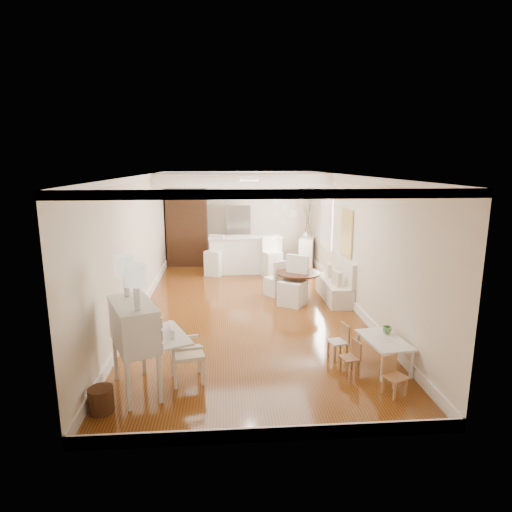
{
  "coord_description": "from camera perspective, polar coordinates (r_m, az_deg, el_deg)",
  "views": [
    {
      "loc": [
        -0.48,
        -8.7,
        3.05
      ],
      "look_at": [
        0.19,
        0.3,
        1.08
      ],
      "focal_mm": 30.0,
      "sensor_mm": 36.0,
      "label": 1
    }
  ],
  "objects": [
    {
      "name": "gustavian_armchair",
      "position": [
        6.27,
        -9.21,
        -12.58
      ],
      "size": [
        0.58,
        0.58,
        0.86
      ],
      "primitive_type": "cube",
      "rotation": [
        0.0,
        0.0,
        1.78
      ],
      "color": "silver",
      "rests_on": "ground"
    },
    {
      "name": "slip_chair_near",
      "position": [
        9.35,
        4.94,
        -3.34
      ],
      "size": [
        0.72,
        0.72,
        1.07
      ],
      "primitive_type": "cube",
      "rotation": [
        0.0,
        0.0,
        -0.59
      ],
      "color": "white",
      "rests_on": "ground"
    },
    {
      "name": "pencil_cup",
      "position": [
        7.05,
        17.07,
        -9.4
      ],
      "size": [
        0.17,
        0.17,
        0.11
      ],
      "primitive_type": "imported",
      "rotation": [
        0.0,
        0.0,
        0.29
      ],
      "color": "#65A560",
      "rests_on": "kids_table"
    },
    {
      "name": "pantry_cabinet",
      "position": [
        13.06,
        -9.15,
        3.79
      ],
      "size": [
        1.2,
        0.6,
        2.3
      ],
      "primitive_type": "cube",
      "color": "#381E11",
      "rests_on": "ground"
    },
    {
      "name": "kids_chair_c",
      "position": [
        6.2,
        18.05,
        -14.96
      ],
      "size": [
        0.35,
        0.35,
        0.54
      ],
      "primitive_type": "cube",
      "rotation": [
        0.0,
        0.0,
        0.43
      ],
      "color": "tan",
      "rests_on": "ground"
    },
    {
      "name": "bar_stool_left",
      "position": [
        11.82,
        -5.58,
        0.06
      ],
      "size": [
        0.58,
        0.58,
        1.11
      ],
      "primitive_type": "cube",
      "rotation": [
        0.0,
        0.0,
        -0.39
      ],
      "color": "white",
      "rests_on": "ground"
    },
    {
      "name": "room",
      "position": [
        9.1,
        -0.97,
        5.56
      ],
      "size": [
        9.0,
        9.04,
        2.82
      ],
      "color": "brown",
      "rests_on": "ground"
    },
    {
      "name": "wicker_basket",
      "position": [
        5.95,
        -19.95,
        -17.58
      ],
      "size": [
        0.39,
        0.39,
        0.31
      ],
      "primitive_type": "cylinder",
      "rotation": [
        0.0,
        0.0,
        0.27
      ],
      "color": "#482916",
      "rests_on": "ground"
    },
    {
      "name": "breakfast_counter",
      "position": [
        12.08,
        -1.41,
        0.19
      ],
      "size": [
        2.05,
        0.65,
        1.03
      ],
      "primitive_type": "cube",
      "color": "white",
      "rests_on": "ground"
    },
    {
      "name": "branch_vase",
      "position": [
        12.92,
        6.66,
        2.88
      ],
      "size": [
        0.19,
        0.19,
        0.18
      ],
      "primitive_type": "imported",
      "rotation": [
        0.0,
        0.0,
        0.05
      ],
      "color": "white",
      "rests_on": "sideboard"
    },
    {
      "name": "fridge",
      "position": [
        13.05,
        -0.77,
        2.83
      ],
      "size": [
        0.75,
        0.65,
        1.8
      ],
      "primitive_type": "imported",
      "color": "silver",
      "rests_on": "ground"
    },
    {
      "name": "sideboard",
      "position": [
        13.04,
        6.8,
        0.63
      ],
      "size": [
        0.64,
        0.98,
        0.86
      ],
      "primitive_type": "cube",
      "rotation": [
        0.0,
        0.0,
        -0.29
      ],
      "color": "white",
      "rests_on": "ground"
    },
    {
      "name": "slip_chair_far",
      "position": [
        10.02,
        2.64,
        -2.9
      ],
      "size": [
        0.57,
        0.57,
        0.85
      ],
      "primitive_type": "cube",
      "rotation": [
        0.0,
        0.0,
        -2.56
      ],
      "color": "silver",
      "rests_on": "ground"
    },
    {
      "name": "kids_chair_b",
      "position": [
        7.03,
        10.87,
        -11.09
      ],
      "size": [
        0.33,
        0.33,
        0.57
      ],
      "primitive_type": "cube",
      "rotation": [
        0.0,
        0.0,
        -1.32
      ],
      "color": "#AE844F",
      "rests_on": "ground"
    },
    {
      "name": "bar_stool_right",
      "position": [
        11.61,
        2.17,
        -0.14
      ],
      "size": [
        0.56,
        0.56,
        1.1
      ],
      "primitive_type": "cube",
      "rotation": [
        0.0,
        0.0,
        0.35
      ],
      "color": "white",
      "rests_on": "ground"
    },
    {
      "name": "kids_table",
      "position": [
        6.93,
        16.61,
        -12.28
      ],
      "size": [
        0.66,
        0.97,
        0.45
      ],
      "primitive_type": "cube",
      "rotation": [
        0.0,
        0.0,
        0.14
      ],
      "color": "white",
      "rests_on": "ground"
    },
    {
      "name": "kids_chair_a",
      "position": [
        6.6,
        12.41,
        -13.07
      ],
      "size": [
        0.3,
        0.3,
        0.51
      ],
      "primitive_type": "cube",
      "rotation": [
        0.0,
        0.0,
        -1.32
      ],
      "color": "#A06E49",
      "rests_on": "ground"
    },
    {
      "name": "secretary_bureau",
      "position": [
        6.08,
        -15.82,
        -11.65
      ],
      "size": [
        1.31,
        1.32,
        1.26
      ],
      "primitive_type": "cube",
      "rotation": [
        0.0,
        0.0,
        0.41
      ],
      "color": "silver",
      "rests_on": "ground"
    },
    {
      "name": "banquette",
      "position": [
        9.86,
        10.41,
        -2.95
      ],
      "size": [
        0.52,
        1.6,
        0.98
      ],
      "primitive_type": "cube",
      "color": "silver",
      "rests_on": "ground"
    },
    {
      "name": "dining_table",
      "position": [
        9.66,
        5.64,
        -4.09
      ],
      "size": [
        1.12,
        1.12,
        0.67
      ],
      "primitive_type": "cylinder",
      "rotation": [
        0.0,
        0.0,
        0.15
      ],
      "color": "#472617",
      "rests_on": "ground"
    }
  ]
}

